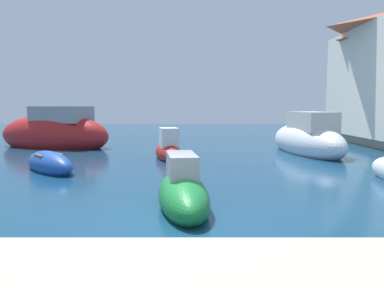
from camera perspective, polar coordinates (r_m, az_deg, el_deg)
The scene contains 6 objects.
ground at distance 7.09m, azimuth -3.98°, elevation -12.17°, with size 80.00×80.00×0.00m, color navy.
moored_boat_1 at distance 15.82m, azimuth -3.53°, elevation -0.93°, with size 1.62×3.28×1.48m.
moored_boat_2 at distance 21.39m, azimuth -19.76°, elevation 1.53°, with size 6.89×4.43×2.67m.
moored_boat_4 at distance 8.22m, azimuth -1.33°, elevation -7.22°, with size 1.44×3.32×1.35m.
moored_boat_5 at distance 18.49m, azimuth 16.90°, elevation 0.61°, with size 2.80×6.62×2.31m.
moored_boat_7 at distance 13.62m, azimuth -20.47°, elevation -2.81°, with size 2.72×2.91×0.87m.
Camera 1 is at (0.49, -6.73, 2.18)m, focal length 35.70 mm.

